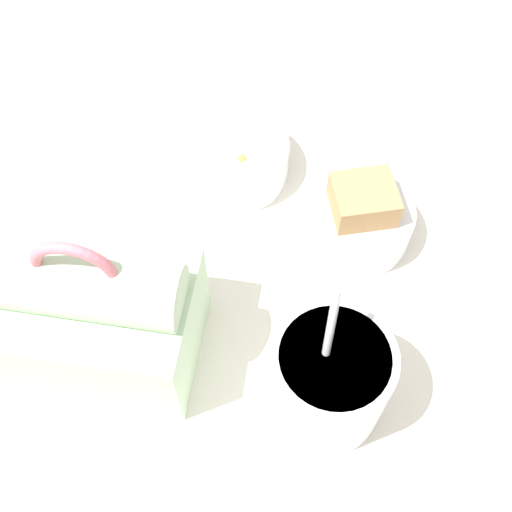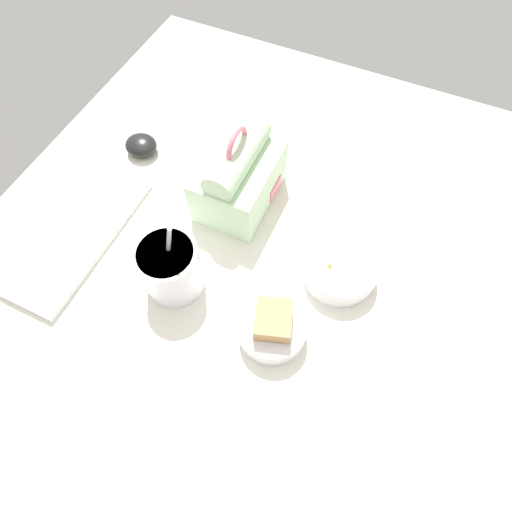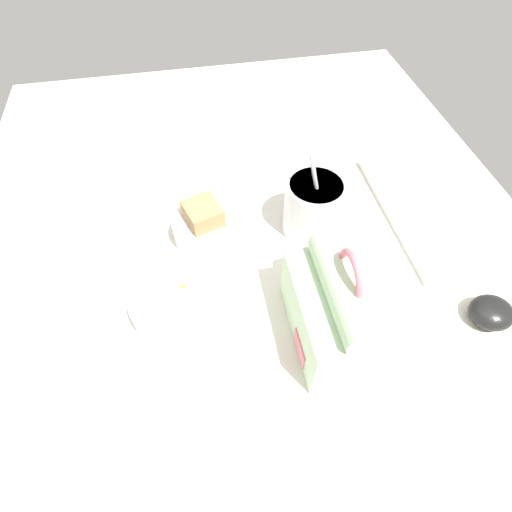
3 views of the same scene
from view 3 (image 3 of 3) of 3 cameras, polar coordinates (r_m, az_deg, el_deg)
name	(u,v)px [view 3 (image 3 of 3)]	position (r cm, az deg, el deg)	size (l,w,h in cm)	color
desk_surface	(255,250)	(75.91, -0.13, 0.84)	(140.00, 110.00, 2.00)	silver
keyboard	(423,210)	(86.85, 22.75, 6.08)	(33.55, 14.58, 2.10)	silver
lunch_bag	(339,308)	(60.62, 11.82, -7.35)	(18.42, 13.27, 19.04)	#B7D6AD
soup_cup	(313,207)	(74.74, 8.16, 6.99)	(10.81, 10.81, 18.78)	silver
bento_bowl_sandwich	(205,226)	(75.01, -7.33, 4.26)	(11.84, 11.84, 8.27)	silver
bento_bowl_snacks	(174,304)	(66.22, -11.62, -6.78)	(13.66, 13.66, 6.04)	silver
computer_mouse	(491,312)	(75.13, 30.59, -6.95)	(6.54, 7.14, 3.89)	black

